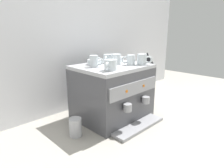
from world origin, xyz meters
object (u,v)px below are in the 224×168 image
Objects in this scene: ceramic_cup_2 at (142,59)px; ceramic_cup_3 at (95,61)px; espresso_machine at (112,92)px; ceramic_bowl_0 at (95,62)px; ceramic_cup_1 at (116,59)px; milk_pitcher at (75,127)px; ceramic_cup_5 at (110,65)px; ceramic_bowl_1 at (116,59)px; coffee_grinder at (146,78)px; ceramic_cup_0 at (130,60)px; ceramic_cup_4 at (108,59)px.

ceramic_cup_2 is 0.36m from ceramic_cup_3.
ceramic_cup_2 is (0.17, -0.15, 0.25)m from espresso_machine.
ceramic_cup_3 is (-0.31, 0.18, 0.00)m from ceramic_cup_2.
ceramic_cup_3 reaches higher than ceramic_bowl_0.
ceramic_cup_1 is 0.58m from milk_pitcher.
ceramic_cup_3 reaches higher than ceramic_cup_5.
espresso_machine is 4.17× the size of ceramic_bowl_1.
ceramic_cup_2 reaches higher than coffee_grinder.
ceramic_cup_5 is at bearing -106.93° from ceramic_bowl_0.
ceramic_cup_0 is at bearing 9.64° from ceramic_cup_5.
ceramic_cup_0 is at bearing -40.73° from espresso_machine.
espresso_machine is 0.25m from ceramic_cup_1.
ceramic_cup_0 is at bearing -48.83° from ceramic_bowl_0.
milk_pitcher is (-0.42, -0.05, -0.39)m from ceramic_cup_1.
coffee_grinder reaches higher than milk_pitcher.
ceramic_cup_2 is at bearing -52.06° from ceramic_cup_1.
ceramic_cup_2 reaches higher than ceramic_cup_4.
ceramic_cup_0 is at bearing -74.57° from ceramic_cup_4.
coffee_grinder is (0.36, 0.10, -0.22)m from ceramic_cup_0.
ceramic_bowl_1 is 0.67m from milk_pitcher.
ceramic_cup_2 is 0.27m from ceramic_bowl_1.
ceramic_cup_5 is (-0.20, -0.23, 0.00)m from ceramic_cup_4.
ceramic_cup_5 is at bearing -140.92° from ceramic_bowl_1.
ceramic_bowl_0 is (-0.12, 0.10, -0.02)m from ceramic_cup_1.
ceramic_bowl_0 reaches higher than ceramic_bowl_1.
coffee_grinder is at bearing 13.37° from ceramic_cup_5.
ceramic_cup_1 is 0.81× the size of ceramic_bowl_1.
milk_pitcher is at bearing 174.36° from ceramic_cup_0.
ceramic_bowl_0 is 0.24m from ceramic_bowl_1.
ceramic_cup_4 is (0.19, 0.07, -0.01)m from ceramic_cup_3.
ceramic_cup_4 is 0.92× the size of ceramic_bowl_0.
milk_pitcher is at bearing -163.23° from ceramic_bowl_1.
ceramic_cup_1 reaches higher than ceramic_cup_5.
ceramic_cup_4 is at bearing 19.01° from ceramic_cup_3.
milk_pitcher is (-0.55, 0.11, -0.39)m from ceramic_cup_2.
ceramic_bowl_1 is at bearing 39.08° from ceramic_cup_5.
ceramic_cup_3 is at bearing 153.30° from ceramic_cup_0.
ceramic_cup_2 is at bearing -63.67° from ceramic_cup_4.
ceramic_cup_3 is 0.20m from ceramic_cup_4.
ceramic_cup_0 is at bearing -164.12° from coffee_grinder.
ceramic_bowl_1 is (0.11, 0.02, -0.02)m from ceramic_cup_4.
ceramic_cup_0 is 0.27m from ceramic_bowl_0.
ceramic_bowl_0 reaches higher than espresso_machine.
ceramic_cup_0 is 0.18× the size of coffee_grinder.
ceramic_bowl_1 is at bearing 160.00° from coffee_grinder.
ceramic_cup_1 reaches higher than ceramic_cup_4.
coffee_grinder is at bearing -10.34° from ceramic_bowl_0.
ceramic_cup_5 is at bearing -170.36° from ceramic_cup_0.
ceramic_cup_5 is at bearing -91.71° from ceramic_cup_3.
ceramic_cup_1 is at bearing -135.93° from ceramic_bowl_1.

